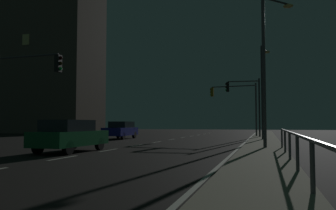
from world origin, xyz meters
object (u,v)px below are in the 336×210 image
at_px(street_lamp_far_end, 268,56).
at_px(street_lamp_across_street, 263,84).
at_px(car, 70,135).
at_px(traffic_light_overhead_east, 235,99).
at_px(building_distant, 27,38).
at_px(traffic_light_far_right, 245,96).
at_px(traffic_light_near_left, 24,80).
at_px(car_oncoming, 121,130).

bearing_deg(street_lamp_far_end, street_lamp_across_street, 92.16).
bearing_deg(street_lamp_across_street, car, -123.75).
relative_size(traffic_light_overhead_east, street_lamp_across_street, 0.71).
distance_m(street_lamp_far_end, building_distant, 43.76).
xyz_separation_m(traffic_light_far_right, street_lamp_far_end, (2.10, -14.26, 0.98)).
xyz_separation_m(car, traffic_light_far_right, (7.29, 18.52, 3.22)).
relative_size(car, street_lamp_far_end, 0.54).
relative_size(traffic_light_near_left, building_distant, 0.19).
height_order(car_oncoming, traffic_light_far_right, traffic_light_far_right).
height_order(car, street_lamp_across_street, street_lamp_across_street).
height_order(car, building_distant, building_distant).
bearing_deg(traffic_light_near_left, traffic_light_far_right, 56.38).
xyz_separation_m(traffic_light_far_right, street_lamp_across_street, (1.75, -4.98, 0.59)).
xyz_separation_m(traffic_light_near_left, street_lamp_far_end, (13.42, 2.78, 1.14)).
xyz_separation_m(street_lamp_across_street, building_distant, (-35.15, 14.46, 9.95)).
bearing_deg(traffic_light_overhead_east, building_distant, 166.94).
distance_m(car_oncoming, street_lamp_across_street, 13.07).
relative_size(car, car_oncoming, 0.99).
relative_size(street_lamp_across_street, street_lamp_far_end, 0.92).
distance_m(traffic_light_far_right, building_distant, 36.29).
height_order(traffic_light_far_right, street_lamp_across_street, street_lamp_across_street).
distance_m(street_lamp_across_street, street_lamp_far_end, 9.29).
bearing_deg(car, street_lamp_far_end, 24.39).
bearing_deg(car_oncoming, car, -75.56).
relative_size(car_oncoming, traffic_light_overhead_east, 0.83).
relative_size(car_oncoming, traffic_light_far_right, 0.80).
bearing_deg(building_distant, car_oncoming, -32.71).
xyz_separation_m(street_lamp_far_end, building_distant, (-35.50, 23.74, 9.55)).
relative_size(traffic_light_near_left, street_lamp_far_end, 0.67).
bearing_deg(street_lamp_far_end, car_oncoming, 144.44).
height_order(car_oncoming, traffic_light_overhead_east, traffic_light_overhead_east).
bearing_deg(traffic_light_far_right, building_distant, 164.16).
height_order(traffic_light_overhead_east, street_lamp_across_street, street_lamp_across_street).
height_order(car, traffic_light_overhead_east, traffic_light_overhead_east).
distance_m(traffic_light_far_right, street_lamp_far_end, 14.45).
bearing_deg(car, traffic_light_overhead_east, 73.21).
relative_size(car_oncoming, street_lamp_far_end, 0.55).
bearing_deg(traffic_light_far_right, car_oncoming, -154.78).
height_order(car_oncoming, street_lamp_far_end, street_lamp_far_end).
xyz_separation_m(car_oncoming, street_lamp_far_end, (12.86, -9.19, 4.21)).
bearing_deg(street_lamp_far_end, car, -155.61).
xyz_separation_m(traffic_light_far_right, building_distant, (-33.41, 9.48, 10.54)).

